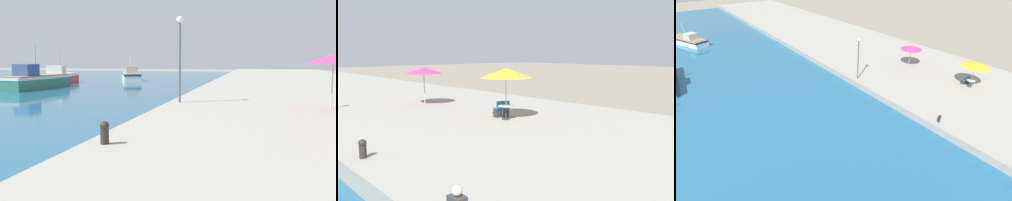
{
  "view_description": "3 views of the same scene",
  "coord_description": "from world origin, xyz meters",
  "views": [
    {
      "loc": [
        4.86,
        1.84,
        3.11
      ],
      "look_at": [
        1.5,
        15.34,
        1.5
      ],
      "focal_mm": 40.0,
      "sensor_mm": 36.0,
      "label": 1
    },
    {
      "loc": [
        -3.15,
        0.32,
        4.24
      ],
      "look_at": [
        8.69,
        12.8,
        1.7
      ],
      "focal_mm": 35.0,
      "sensor_mm": 36.0,
      "label": 2
    },
    {
      "loc": [
        -14.55,
        4.65,
        12.05
      ],
      "look_at": [
        -4.0,
        18.0,
        1.3
      ],
      "focal_mm": 24.0,
      "sensor_mm": 36.0,
      "label": 3
    }
  ],
  "objects": [
    {
      "name": "mooring_bollard",
      "position": [
        0.67,
        11.35,
        1.05
      ],
      "size": [
        0.26,
        0.26,
        0.65
      ],
      "color": "#2D2823",
      "rests_on": "quay_promenade"
    },
    {
      "name": "cafe_chair_right",
      "position": [
        9.13,
        13.27,
        1.03
      ],
      "size": [
        0.59,
        0.59,
        0.91
      ],
      "rotation": [
        0.0,
        0.0,
        -0.77
      ],
      "color": "#2D2D33",
      "rests_on": "quay_promenade"
    },
    {
      "name": "cafe_umbrella_pink",
      "position": [
        8.69,
        12.8,
        3.16
      ],
      "size": [
        2.74,
        2.74,
        2.7
      ],
      "color": "#B7B7B7",
      "rests_on": "quay_promenade"
    },
    {
      "name": "cafe_umbrella_white",
      "position": [
        8.03,
        20.17,
        3.04
      ],
      "size": [
        2.52,
        2.52,
        2.56
      ],
      "color": "#B7B7B7",
      "rests_on": "quay_promenade"
    },
    {
      "name": "cafe_table",
      "position": [
        8.63,
        12.74,
        1.24
      ],
      "size": [
        0.8,
        0.8,
        0.74
      ],
      "color": "#333338",
      "rests_on": "quay_promenade"
    },
    {
      "name": "cafe_chair_left",
      "position": [
        8.7,
        13.46,
        1.03
      ],
      "size": [
        0.44,
        0.47,
        0.91
      ],
      "rotation": [
        0.0,
        0.0,
        -0.1
      ],
      "color": "#2D2D33",
      "rests_on": "quay_promenade"
    },
    {
      "name": "quay_promenade",
      "position": [
        8.0,
        37.0,
        0.35
      ],
      "size": [
        16.0,
        90.0,
        0.7
      ],
      "color": "gray",
      "rests_on": "ground_plane"
    }
  ]
}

